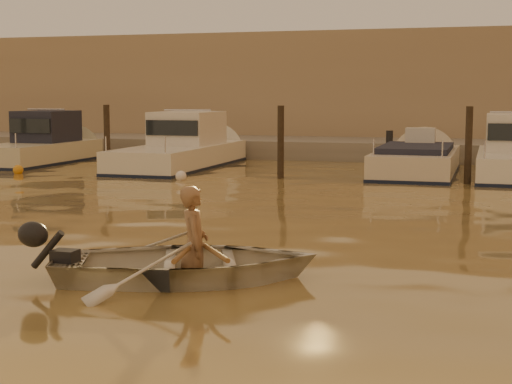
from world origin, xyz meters
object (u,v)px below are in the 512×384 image
(moored_boat_2, at_px, (180,148))
(moored_boat_3, at_px, (416,166))
(waterfront_building, at_px, (364,92))
(person, at_px, (194,245))
(moored_boat_1, at_px, (39,145))
(dinghy, at_px, (186,263))

(moored_boat_2, xyz_separation_m, moored_boat_3, (7.40, 0.00, -0.40))
(moored_boat_2, xyz_separation_m, waterfront_building, (4.10, 11.00, 1.77))
(person, distance_m, moored_boat_2, 15.32)
(moored_boat_3, bearing_deg, moored_boat_1, 180.00)
(moored_boat_3, relative_size, waterfront_building, 0.14)
(dinghy, bearing_deg, moored_boat_2, 0.99)
(person, bearing_deg, dinghy, 90.00)
(moored_boat_2, height_order, waterfront_building, waterfront_building)
(dinghy, bearing_deg, person, -90.00)
(dinghy, distance_m, moored_boat_2, 15.32)
(dinghy, relative_size, moored_boat_1, 0.55)
(dinghy, height_order, moored_boat_1, moored_boat_1)
(person, height_order, moored_boat_1, moored_boat_1)
(dinghy, distance_m, person, 0.24)
(moored_boat_3, bearing_deg, dinghy, -96.10)
(dinghy, relative_size, moored_boat_2, 0.44)
(dinghy, bearing_deg, moored_boat_1, 16.23)
(person, relative_size, moored_boat_1, 0.25)
(moored_boat_1, height_order, moored_boat_2, same)
(dinghy, relative_size, waterfront_building, 0.07)
(moored_boat_2, height_order, moored_boat_3, moored_boat_2)
(moored_boat_3, bearing_deg, moored_boat_2, 180.00)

